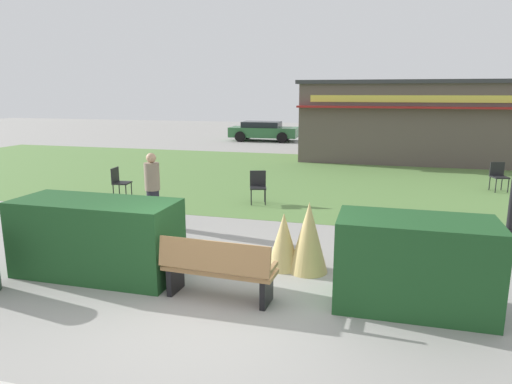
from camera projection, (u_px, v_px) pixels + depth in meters
ground_plane at (206, 311)px, 6.50m from camera, size 80.00×80.00×0.00m
lawn_patch at (314, 177)px, 16.62m from camera, size 36.00×12.00×0.01m
park_bench at (218, 269)px, 6.74m from camera, size 1.72×0.60×0.95m
hedge_left at (97, 238)px, 7.67m from camera, size 2.73×1.10×1.28m
hedge_right at (415, 264)px, 6.48m from camera, size 2.16×1.10×1.30m
ornamental_grass_behind_left at (309, 237)px, 7.80m from camera, size 0.67×0.67×1.22m
ornamental_grass_behind_right at (284, 241)px, 7.96m from camera, size 0.58×0.58×1.00m
food_kiosk at (416, 121)px, 20.46m from camera, size 10.10×4.58×3.50m
cafe_chair_west at (119, 180)px, 13.26m from camera, size 0.49×0.49×0.89m
cafe_chair_east at (258, 184)px, 12.68m from camera, size 0.55×0.55×0.89m
cafe_chair_north at (498, 174)px, 14.23m from camera, size 0.54×0.54×0.89m
person_strolling at (153, 190)px, 10.39m from camera, size 0.34×0.34×1.69m
parked_car_west_slot at (263, 131)px, 28.81m from camera, size 4.27×2.18×1.20m
parked_car_center_slot at (344, 132)px, 27.53m from camera, size 4.36×2.37×1.20m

